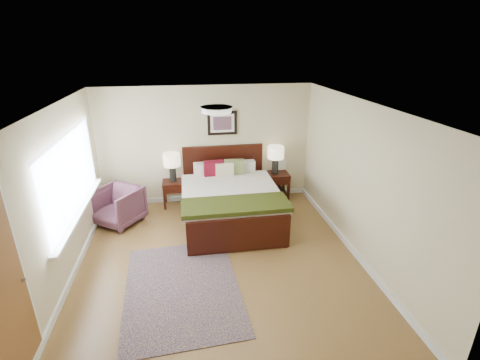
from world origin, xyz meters
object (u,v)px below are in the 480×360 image
(lamp_right, at_px, (276,155))
(armchair, at_px, (118,206))
(nightstand_left, at_px, (174,187))
(nightstand_right, at_px, (275,183))
(rug_persian, at_px, (182,288))
(bed, at_px, (230,195))
(lamp_left, at_px, (172,162))

(lamp_right, distance_m, armchair, 3.40)
(nightstand_left, bearing_deg, armchair, -150.05)
(nightstand_right, relative_size, rug_persian, 0.27)
(lamp_right, bearing_deg, nightstand_right, -90.00)
(nightstand_left, distance_m, rug_persian, 2.81)
(nightstand_left, height_order, armchair, armchair)
(bed, xyz_separation_m, nightstand_right, (1.13, 0.87, -0.20))
(lamp_right, bearing_deg, nightstand_left, -179.48)
(nightstand_right, bearing_deg, nightstand_left, -179.82)
(lamp_right, relative_size, rug_persian, 0.27)
(lamp_left, distance_m, rug_persian, 2.96)
(lamp_right, bearing_deg, lamp_left, 180.00)
(nightstand_right, relative_size, lamp_left, 0.99)
(rug_persian, bearing_deg, nightstand_right, 49.80)
(armchair, bearing_deg, lamp_left, 66.63)
(nightstand_left, relative_size, rug_persian, 0.24)
(lamp_left, height_order, lamp_right, lamp_right)
(lamp_right, height_order, rug_persian, lamp_right)
(lamp_left, bearing_deg, lamp_right, 0.00)
(armchair, height_order, rug_persian, armchair)
(bed, relative_size, nightstand_right, 3.75)
(lamp_right, height_order, armchair, lamp_right)
(bed, bearing_deg, rug_persian, -116.77)
(nightstand_right, height_order, rug_persian, nightstand_right)
(bed, relative_size, lamp_left, 3.70)
(bed, xyz_separation_m, armchair, (-2.15, 0.25, -0.20))
(nightstand_right, distance_m, armchair, 3.33)
(lamp_left, bearing_deg, nightstand_left, -90.00)
(lamp_right, xyz_separation_m, armchair, (-3.28, -0.63, -0.67))
(bed, xyz_separation_m, rug_persian, (-0.96, -1.91, -0.55))
(bed, height_order, armchair, bed)
(bed, distance_m, nightstand_right, 1.44)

